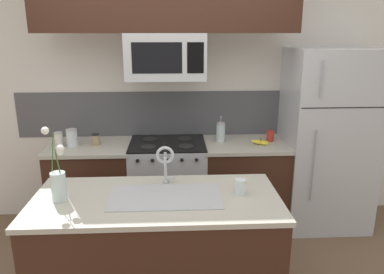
{
  "coord_description": "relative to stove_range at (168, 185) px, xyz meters",
  "views": [
    {
      "loc": [
        0.06,
        -2.71,
        2.02
      ],
      "look_at": [
        0.22,
        0.27,
        1.16
      ],
      "focal_mm": 35.0,
      "sensor_mm": 36.0,
      "label": 1
    }
  ],
  "objects": [
    {
      "name": "rear_partition",
      "position": [
        0.3,
        0.38,
        0.84
      ],
      "size": [
        5.2,
        0.1,
        2.6
      ],
      "primitive_type": "cube",
      "color": "silver",
      "rests_on": "ground"
    },
    {
      "name": "splash_band",
      "position": [
        -0.0,
        0.32,
        0.69
      ],
      "size": [
        3.17,
        0.01,
        0.48
      ],
      "primitive_type": "cube",
      "color": "#4C4C51",
      "rests_on": "rear_partition"
    },
    {
      "name": "back_counter_left",
      "position": [
        -0.78,
        0.0,
        -0.01
      ],
      "size": [
        0.82,
        0.65,
        0.91
      ],
      "color": "#381E14",
      "rests_on": "ground"
    },
    {
      "name": "back_counter_right",
      "position": [
        0.79,
        0.0,
        -0.01
      ],
      "size": [
        0.86,
        0.65,
        0.91
      ],
      "color": "#381E14",
      "rests_on": "ground"
    },
    {
      "name": "stove_range",
      "position": [
        0.0,
        0.0,
        0.0
      ],
      "size": [
        0.76,
        0.64,
        0.93
      ],
      "color": "#B7BABF",
      "rests_on": "ground"
    },
    {
      "name": "microwave",
      "position": [
        0.0,
        -0.02,
        1.31
      ],
      "size": [
        0.74,
        0.4,
        0.43
      ],
      "color": "#B7BABF"
    },
    {
      "name": "refrigerator",
      "position": [
        1.64,
        0.02,
        0.46
      ],
      "size": [
        0.86,
        0.74,
        1.85
      ],
      "color": "#B7BABF",
      "rests_on": "ground"
    },
    {
      "name": "storage_jar_tall",
      "position": [
        -1.07,
        -0.01,
        0.52
      ],
      "size": [
        0.08,
        0.08,
        0.14
      ],
      "color": "silver",
      "rests_on": "back_counter_left"
    },
    {
      "name": "storage_jar_medium",
      "position": [
        -0.93,
        -0.03,
        0.54
      ],
      "size": [
        0.11,
        0.11,
        0.18
      ],
      "color": "silver",
      "rests_on": "back_counter_left"
    },
    {
      "name": "storage_jar_short",
      "position": [
        -0.71,
        0.01,
        0.5
      ],
      "size": [
        0.08,
        0.08,
        0.11
      ],
      "color": "#997F5B",
      "rests_on": "back_counter_left"
    },
    {
      "name": "banana_bunch",
      "position": [
        0.94,
        -0.06,
        0.47
      ],
      "size": [
        0.19,
        0.12,
        0.07
      ],
      "color": "yellow",
      "rests_on": "back_counter_right"
    },
    {
      "name": "french_press",
      "position": [
        0.55,
        0.06,
        0.55
      ],
      "size": [
        0.09,
        0.09,
        0.27
      ],
      "color": "silver",
      "rests_on": "back_counter_right"
    },
    {
      "name": "coffee_tin",
      "position": [
        1.06,
        0.05,
        0.5
      ],
      "size": [
        0.08,
        0.08,
        0.11
      ],
      "primitive_type": "cylinder",
      "color": "#B22D23",
      "rests_on": "back_counter_right"
    },
    {
      "name": "island_counter",
      "position": [
        -0.06,
        -1.25,
        -0.01
      ],
      "size": [
        1.7,
        0.79,
        0.91
      ],
      "color": "#381E14",
      "rests_on": "ground"
    },
    {
      "name": "kitchen_sink",
      "position": [
        0.0,
        -1.25,
        0.38
      ],
      "size": [
        0.76,
        0.42,
        0.16
      ],
      "color": "#ADAFB5",
      "rests_on": "island_counter"
    },
    {
      "name": "sink_faucet",
      "position": [
        0.0,
        -1.04,
        0.65
      ],
      "size": [
        0.14,
        0.14,
        0.31
      ],
      "color": "#B7BABF",
      "rests_on": "island_counter"
    },
    {
      "name": "drinking_glass",
      "position": [
        0.52,
        -1.22,
        0.5
      ],
      "size": [
        0.08,
        0.08,
        0.11
      ],
      "color": "silver",
      "rests_on": "island_counter"
    },
    {
      "name": "flower_vase",
      "position": [
        -0.71,
        -1.26,
        0.57
      ],
      "size": [
        0.15,
        0.12,
        0.5
      ],
      "color": "silver",
      "rests_on": "island_counter"
    }
  ]
}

